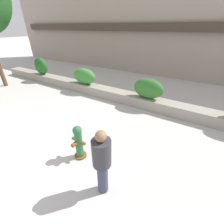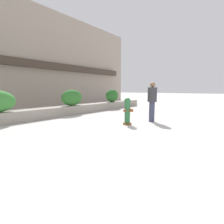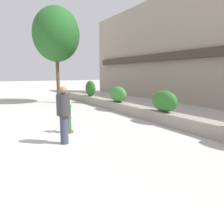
{
  "view_description": "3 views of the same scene",
  "coord_description": "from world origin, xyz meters",
  "px_view_note": "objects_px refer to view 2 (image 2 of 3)",
  "views": [
    {
      "loc": [
        4.16,
        -0.32,
        3.39
      ],
      "look_at": [
        1.78,
        3.53,
        0.8
      ],
      "focal_mm": 24.0,
      "sensor_mm": 36.0,
      "label": 1
    },
    {
      "loc": [
        -4.27,
        -1.8,
        1.42
      ],
      "look_at": [
        1.48,
        2.61,
        0.48
      ],
      "focal_mm": 28.0,
      "sensor_mm": 36.0,
      "label": 2
    },
    {
      "loc": [
        9.06,
        -0.46,
        2.09
      ],
      "look_at": [
        2.0,
        3.56,
        0.67
      ],
      "focal_mm": 35.0,
      "sensor_mm": 36.0,
      "label": 3
    }
  ],
  "objects_px": {
    "hedge_bush_2": "(72,98)",
    "pedestrian": "(152,99)",
    "hedge_bush_3": "(112,96)",
    "fire_hydrant": "(127,111)"
  },
  "relations": [
    {
      "from": "hedge_bush_2",
      "to": "fire_hydrant",
      "type": "height_order",
      "value": "hedge_bush_2"
    },
    {
      "from": "hedge_bush_3",
      "to": "fire_hydrant",
      "type": "relative_size",
      "value": 1.17
    },
    {
      "from": "hedge_bush_3",
      "to": "pedestrian",
      "type": "relative_size",
      "value": 0.73
    },
    {
      "from": "fire_hydrant",
      "to": "pedestrian",
      "type": "height_order",
      "value": "pedestrian"
    },
    {
      "from": "hedge_bush_3",
      "to": "pedestrian",
      "type": "bearing_deg",
      "value": -124.09
    },
    {
      "from": "hedge_bush_3",
      "to": "fire_hydrant",
      "type": "distance_m",
      "value": 5.9
    },
    {
      "from": "hedge_bush_3",
      "to": "pedestrian",
      "type": "distance_m",
      "value": 5.51
    },
    {
      "from": "hedge_bush_2",
      "to": "hedge_bush_3",
      "type": "xyz_separation_m",
      "value": [
        3.73,
        0.0,
        0.01
      ]
    },
    {
      "from": "hedge_bush_2",
      "to": "pedestrian",
      "type": "distance_m",
      "value": 4.61
    },
    {
      "from": "hedge_bush_3",
      "to": "pedestrian",
      "type": "xyz_separation_m",
      "value": [
        -3.09,
        -4.56,
        0.03
      ]
    }
  ]
}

